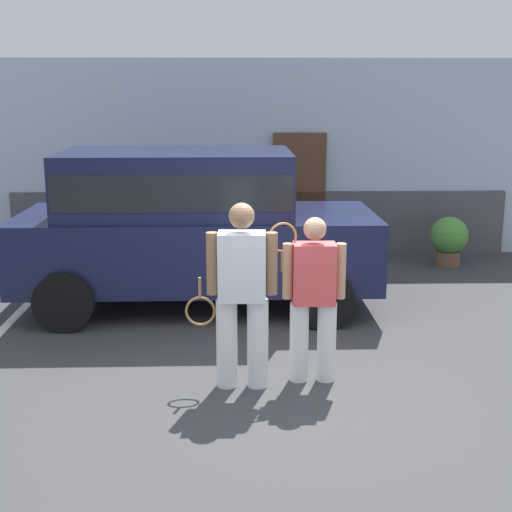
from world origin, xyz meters
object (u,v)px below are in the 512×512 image
at_px(parked_suv, 189,221).
at_px(potted_plant_by_porch, 449,239).
at_px(tennis_player_man, 242,294).
at_px(tennis_player_woman, 313,297).

relative_size(parked_suv, potted_plant_by_porch, 5.74).
height_order(tennis_player_man, tennis_player_woman, tennis_player_man).
bearing_deg(tennis_player_woman, tennis_player_man, 10.86).
height_order(parked_suv, tennis_player_man, parked_suv).
bearing_deg(parked_suv, potted_plant_by_porch, 27.02).
height_order(tennis_player_woman, potted_plant_by_porch, tennis_player_woman).
relative_size(parked_suv, tennis_player_man, 2.57).
height_order(parked_suv, tennis_player_woman, parked_suv).
height_order(parked_suv, potted_plant_by_porch, parked_suv).
bearing_deg(parked_suv, tennis_player_man, -76.39).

